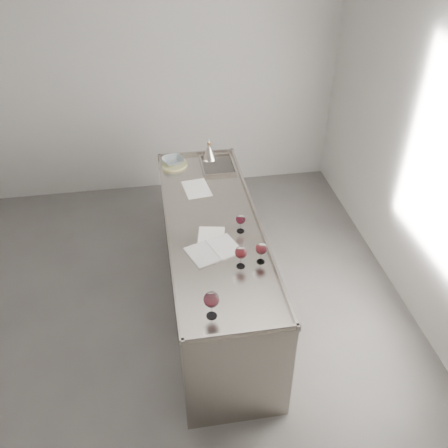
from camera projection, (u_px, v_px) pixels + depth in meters
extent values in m
cube|color=#4F4C4A|center=(163.00, 338.00, 4.32)|extent=(4.50, 5.00, 0.02)
cube|color=#A5A29F|center=(139.00, 77.00, 5.48)|extent=(4.50, 0.02, 2.80)
cube|color=#A5A29F|center=(448.00, 176.00, 3.78)|extent=(0.02, 5.00, 2.80)
cube|color=gray|center=(214.00, 268.00, 4.34)|extent=(0.75, 2.40, 0.92)
cube|color=gray|center=(213.00, 225.00, 4.06)|extent=(0.77, 2.42, 0.02)
cube|color=gray|center=(241.00, 333.00, 3.10)|extent=(0.77, 0.02, 0.03)
cube|color=gray|center=(196.00, 153.00, 4.99)|extent=(0.77, 0.02, 0.03)
cube|color=gray|center=(168.00, 226.00, 4.00)|extent=(0.02, 2.42, 0.03)
cube|color=gray|center=(257.00, 218.00, 4.10)|extent=(0.02, 2.42, 0.03)
cube|color=#595654|center=(217.00, 167.00, 4.82)|extent=(0.30, 0.38, 0.01)
cylinder|color=white|center=(212.00, 316.00, 3.24)|extent=(0.07, 0.07, 0.00)
cylinder|color=white|center=(212.00, 310.00, 3.21)|extent=(0.01, 0.01, 0.10)
ellipsoid|color=white|center=(211.00, 300.00, 3.15)|extent=(0.10, 0.10, 0.11)
cylinder|color=#37070F|center=(211.00, 302.00, 3.17)|extent=(0.07, 0.07, 0.02)
cylinder|color=white|center=(241.00, 266.00, 3.63)|extent=(0.06, 0.06, 0.00)
cylinder|color=white|center=(241.00, 261.00, 3.61)|extent=(0.01, 0.01, 0.09)
ellipsoid|color=white|center=(241.00, 252.00, 3.56)|extent=(0.09, 0.09, 0.10)
cylinder|color=#3D080A|center=(241.00, 255.00, 3.57)|extent=(0.07, 0.07, 0.02)
cylinder|color=white|center=(261.00, 262.00, 3.67)|extent=(0.06, 0.06, 0.00)
cylinder|color=white|center=(261.00, 257.00, 3.65)|extent=(0.01, 0.01, 0.08)
ellipsoid|color=white|center=(261.00, 248.00, 3.60)|extent=(0.09, 0.09, 0.09)
cylinder|color=#3B080C|center=(261.00, 251.00, 3.61)|extent=(0.06, 0.06, 0.02)
cylinder|color=white|center=(240.00, 231.00, 3.98)|extent=(0.06, 0.06, 0.00)
cylinder|color=white|center=(241.00, 227.00, 3.95)|extent=(0.01, 0.01, 0.08)
ellipsoid|color=white|center=(241.00, 219.00, 3.91)|extent=(0.08, 0.08, 0.08)
cylinder|color=#340710|center=(241.00, 221.00, 3.92)|extent=(0.06, 0.06, 0.02)
cube|color=silver|center=(202.00, 254.00, 3.74)|extent=(0.27, 0.31, 0.01)
cube|color=silver|center=(225.00, 246.00, 3.81)|extent=(0.27, 0.31, 0.01)
cylinder|color=white|center=(214.00, 250.00, 3.77)|extent=(0.10, 0.25, 0.01)
cube|color=white|center=(211.00, 238.00, 3.90)|extent=(0.26, 0.33, 0.00)
cube|color=white|center=(197.00, 189.00, 4.48)|extent=(0.26, 0.34, 0.00)
cylinder|color=#C5C17F|center=(173.00, 164.00, 4.83)|extent=(0.35, 0.35, 0.02)
imported|color=gray|center=(173.00, 161.00, 4.81)|extent=(0.25, 0.25, 0.05)
cone|color=#AEA69B|center=(209.00, 153.00, 4.89)|extent=(0.15, 0.15, 0.13)
cylinder|color=#AEA69B|center=(209.00, 146.00, 4.85)|extent=(0.03, 0.03, 0.03)
cylinder|color=#9A5E2A|center=(209.00, 143.00, 4.83)|extent=(0.04, 0.04, 0.02)
cone|color=#AEA69B|center=(209.00, 141.00, 4.81)|extent=(0.03, 0.03, 0.04)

